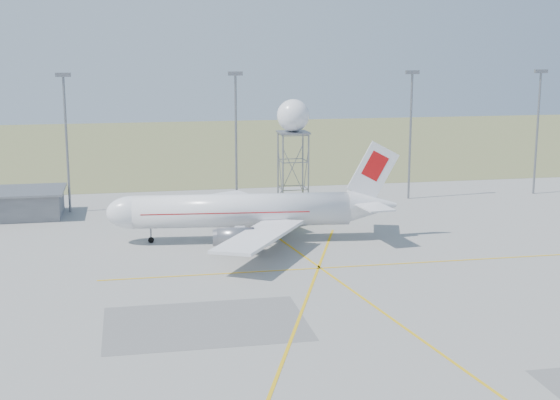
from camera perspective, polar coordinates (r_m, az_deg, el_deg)
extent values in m
plane|color=#A3A29D|center=(62.58, 15.02, -12.18)|extent=(400.00, 400.00, 0.00)
cube|color=#606D3C|center=(194.57, -3.30, 4.09)|extent=(400.00, 120.00, 0.03)
cylinder|color=slate|center=(118.45, -15.33, 3.89)|extent=(0.36, 0.36, 20.00)
cube|color=slate|center=(117.63, -15.59, 8.82)|extent=(2.20, 0.50, 0.60)
cylinder|color=slate|center=(119.23, -3.23, 4.32)|extent=(0.36, 0.36, 20.00)
cube|color=slate|center=(118.42, -3.29, 9.22)|extent=(2.20, 0.50, 0.60)
cylinder|color=slate|center=(126.13, 9.51, 4.57)|extent=(0.36, 0.36, 20.00)
cube|color=slate|center=(125.36, 9.66, 9.20)|extent=(2.20, 0.50, 0.60)
cylinder|color=slate|center=(135.42, 18.29, 4.61)|extent=(0.36, 0.36, 20.00)
cube|color=slate|center=(134.70, 18.56, 8.92)|extent=(2.20, 0.50, 0.60)
cylinder|color=white|center=(98.35, -2.80, -0.75)|extent=(27.41, 6.93, 4.17)
ellipsoid|color=white|center=(98.73, -10.69, -0.89)|extent=(7.07, 4.83, 4.17)
cube|color=black|center=(98.73, -11.43, -0.55)|extent=(1.81, 2.44, 1.02)
cone|color=white|center=(100.36, 6.76, -0.39)|extent=(6.65, 4.79, 4.17)
cube|color=white|center=(99.57, 6.82, 2.08)|extent=(6.68, 1.00, 7.85)
cube|color=#B90C0E|center=(99.50, 6.95, 2.49)|extent=(3.61, 0.72, 4.02)
cube|color=white|center=(103.36, 6.10, 0.26)|extent=(3.91, 6.05, 0.19)
cube|color=white|center=(96.95, 6.87, -0.50)|extent=(3.91, 6.05, 0.19)
cube|color=white|center=(107.82, -2.18, -0.24)|extent=(10.44, 17.40, 0.38)
cube|color=white|center=(89.53, -1.53, -2.64)|extent=(13.07, 16.82, 0.38)
cylinder|color=slate|center=(104.65, -3.51, -1.13)|extent=(4.60, 2.84, 2.40)
cylinder|color=slate|center=(92.87, -3.27, -2.74)|extent=(4.60, 2.84, 2.40)
cube|color=#B90C0E|center=(98.27, -4.02, -0.72)|extent=(21.19, 6.33, 0.13)
cylinder|color=black|center=(99.34, -9.42, -2.84)|extent=(0.80, 0.80, 0.94)
cube|color=black|center=(99.25, -1.58, -2.70)|extent=(1.68, 6.33, 0.94)
cylinder|color=slate|center=(99.14, -1.58, -2.44)|extent=(0.27, 0.27, 1.88)
cylinder|color=slate|center=(110.80, 0.22, 1.73)|extent=(0.22, 0.22, 12.10)
cylinder|color=slate|center=(111.58, 2.09, 1.79)|extent=(0.22, 0.22, 12.10)
cylinder|color=slate|center=(115.16, 1.67, 2.10)|extent=(0.22, 0.22, 12.10)
cylinder|color=slate|center=(114.40, -0.15, 2.04)|extent=(0.22, 0.22, 12.10)
cube|color=slate|center=(112.14, 0.97, 4.97)|extent=(4.32, 4.32, 0.23)
sphere|color=white|center=(111.89, 0.97, 6.20)|extent=(4.65, 4.65, 4.65)
cube|color=yellow|center=(107.69, 0.85, -0.86)|extent=(8.42, 5.69, 1.96)
cube|color=yellow|center=(109.19, 2.06, -0.27)|extent=(2.97, 3.15, 1.25)
cube|color=black|center=(109.54, 2.33, -0.18)|extent=(1.02, 2.16, 0.89)
cube|color=slate|center=(106.94, 0.46, -0.31)|extent=(4.94, 3.76, 0.36)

